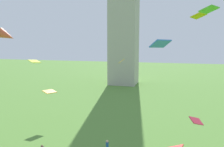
# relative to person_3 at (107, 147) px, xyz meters

# --- Properties ---
(person_3) EXTENTS (0.36, 0.50, 1.65)m
(person_3) POSITION_rel_person_3_xyz_m (0.00, 0.00, 0.00)
(person_3) COLOR #2D3338
(person_3) RESTS_ON ground_plane
(kite_flying_0) EXTENTS (1.59, 1.52, 0.32)m
(kite_flying_0) POSITION_rel_person_3_xyz_m (-7.82, 0.78, 7.77)
(kite_flying_0) COLOR #DDEB37
(kite_flying_2) EXTENTS (1.71, 1.70, 0.61)m
(kite_flying_2) POSITION_rel_person_3_xyz_m (8.45, 2.59, 12.48)
(kite_flying_2) COLOR #56BF2F
(kite_flying_3) EXTENTS (0.68, 0.97, 0.55)m
(kite_flying_3) POSITION_rel_person_3_xyz_m (-0.56, 8.14, 7.35)
(kite_flying_3) COLOR gold
(kite_flying_4) EXTENTS (1.17, 1.25, 0.71)m
(kite_flying_4) POSITION_rel_person_3_xyz_m (7.53, -1.15, 3.64)
(kite_flying_4) COLOR #B72A3C
(kite_flying_5) EXTENTS (1.61, 1.90, 0.41)m
(kite_flying_5) POSITION_rel_person_3_xyz_m (-9.96, 7.11, 3.23)
(kite_flying_5) COLOR gold
(kite_flying_6) EXTENTS (1.83, 1.85, 0.70)m
(kite_flying_6) POSITION_rel_person_3_xyz_m (4.58, -0.08, 9.56)
(kite_flying_6) COLOR #3479D1
(kite_flying_8) EXTENTS (1.64, 1.60, 0.62)m
(kite_flying_8) POSITION_rel_person_3_xyz_m (7.91, 6.00, 12.32)
(kite_flying_8) COLOR #C5BA07
(kite_flying_9) EXTENTS (2.69, 1.99, 2.12)m
(kite_flying_9) POSITION_rel_person_3_xyz_m (-16.45, 7.59, 10.53)
(kite_flying_9) COLOR #DB5432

